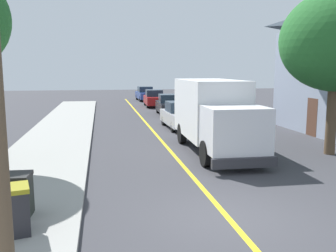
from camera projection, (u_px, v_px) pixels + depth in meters
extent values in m
plane|color=#38383D|center=(228.00, 217.00, 9.23)|extent=(120.00, 120.00, 0.00)
cube|color=gray|center=(31.00, 180.00, 12.15)|extent=(3.60, 60.00, 0.15)
cube|color=gold|center=(162.00, 141.00, 18.96)|extent=(0.16, 56.00, 0.01)
cube|color=white|center=(210.00, 108.00, 17.18)|extent=(2.48, 5.04, 2.60)
cube|color=silver|center=(235.00, 129.00, 13.84)|extent=(2.31, 2.04, 1.70)
cube|color=#1E2D3D|center=(244.00, 123.00, 12.91)|extent=(2.04, 0.11, 0.75)
cube|color=#2D2D33|center=(245.00, 163.00, 12.94)|extent=(2.40, 0.24, 0.36)
cylinder|color=black|center=(258.00, 152.00, 14.35)|extent=(0.32, 1.00, 1.00)
cylinder|color=black|center=(206.00, 154.00, 14.01)|extent=(0.32, 1.00, 1.00)
cylinder|color=black|center=(222.00, 132.00, 18.79)|extent=(0.32, 1.00, 1.00)
cylinder|color=black|center=(182.00, 133.00, 18.45)|extent=(0.32, 1.00, 1.00)
cube|color=#B7B7BC|center=(180.00, 118.00, 23.19)|extent=(1.92, 4.45, 0.76)
cube|color=#1E2D3D|center=(180.00, 107.00, 23.23)|extent=(1.63, 1.84, 0.64)
cylinder|color=black|center=(199.00, 126.00, 22.04)|extent=(0.24, 0.65, 0.64)
cylinder|color=black|center=(173.00, 127.00, 21.72)|extent=(0.24, 0.65, 0.64)
cylinder|color=black|center=(187.00, 120.00, 24.76)|extent=(0.24, 0.65, 0.64)
cylinder|color=black|center=(164.00, 121.00, 24.44)|extent=(0.24, 0.65, 0.64)
cube|color=black|center=(169.00, 107.00, 30.07)|extent=(1.97, 4.47, 0.76)
cube|color=#1E2D3D|center=(169.00, 98.00, 30.11)|extent=(1.65, 1.86, 0.64)
cylinder|color=black|center=(182.00, 113.00, 28.85)|extent=(0.25, 0.65, 0.64)
cylinder|color=black|center=(162.00, 113.00, 28.63)|extent=(0.25, 0.65, 0.64)
cylinder|color=black|center=(176.00, 109.00, 31.61)|extent=(0.25, 0.65, 0.64)
cylinder|color=black|center=(158.00, 109.00, 31.39)|extent=(0.25, 0.65, 0.64)
cube|color=maroon|center=(154.00, 100.00, 36.78)|extent=(1.93, 4.45, 0.76)
cube|color=#1E2D3D|center=(154.00, 93.00, 36.82)|extent=(1.64, 1.85, 0.64)
cylinder|color=black|center=(164.00, 105.00, 35.57)|extent=(0.24, 0.65, 0.64)
cylinder|color=black|center=(148.00, 105.00, 35.34)|extent=(0.24, 0.65, 0.64)
cylinder|color=black|center=(160.00, 102.00, 38.33)|extent=(0.24, 0.65, 0.64)
cylinder|color=black|center=(145.00, 102.00, 38.09)|extent=(0.24, 0.65, 0.64)
cube|color=#2D4793|center=(145.00, 95.00, 43.82)|extent=(2.00, 4.48, 0.76)
cube|color=#1E2D3D|center=(145.00, 89.00, 43.86)|extent=(1.66, 1.87, 0.64)
cylinder|color=black|center=(154.00, 99.00, 42.69)|extent=(0.25, 0.65, 0.64)
cylinder|color=black|center=(140.00, 99.00, 42.34)|extent=(0.25, 0.65, 0.64)
cylinder|color=black|center=(150.00, 97.00, 45.40)|extent=(0.25, 0.65, 0.64)
cylinder|color=black|center=(137.00, 97.00, 45.05)|extent=(0.25, 0.65, 0.64)
cube|color=#B7B7BC|center=(226.00, 115.00, 24.74)|extent=(1.84, 4.42, 0.76)
cube|color=#1E2D3D|center=(227.00, 105.00, 24.49)|extent=(1.60, 1.82, 0.64)
cylinder|color=black|center=(209.00, 117.00, 26.03)|extent=(0.23, 0.64, 0.64)
cylinder|color=black|center=(230.00, 117.00, 26.30)|extent=(0.23, 0.64, 0.64)
cylinder|color=black|center=(221.00, 123.00, 23.29)|extent=(0.23, 0.64, 0.64)
cylinder|color=black|center=(245.00, 122.00, 23.55)|extent=(0.23, 0.64, 0.64)
cube|color=#232328|center=(15.00, 212.00, 7.92)|extent=(0.74, 0.80, 0.96)
cube|color=olive|center=(13.00, 188.00, 7.84)|extent=(0.77, 0.84, 0.10)
cylinder|color=black|center=(5.00, 238.00, 7.65)|extent=(0.08, 0.11, 0.10)
cylinder|color=black|center=(27.00, 235.00, 7.82)|extent=(0.08, 0.11, 0.10)
cube|color=black|center=(18.00, 197.00, 8.84)|extent=(0.64, 0.71, 0.96)
cube|color=black|center=(16.00, 176.00, 8.76)|extent=(0.67, 0.75, 0.10)
cylinder|color=black|center=(6.00, 219.00, 8.61)|extent=(0.07, 0.10, 0.10)
cylinder|color=black|center=(25.00, 219.00, 8.66)|extent=(0.07, 0.10, 0.10)
cube|color=brown|center=(313.00, 117.00, 20.45)|extent=(0.10, 1.00, 2.10)
cylinder|color=brown|center=(331.00, 122.00, 15.97)|extent=(0.45, 0.45, 2.85)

